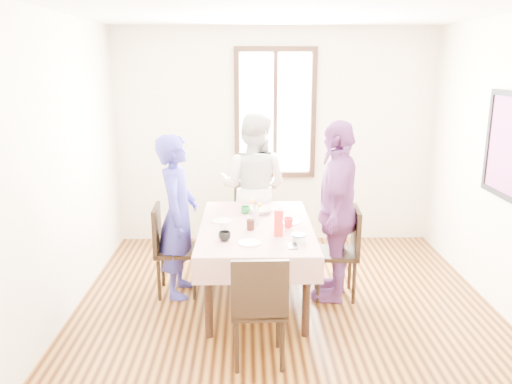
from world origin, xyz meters
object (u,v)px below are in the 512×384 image
at_px(person_right, 335,211).
at_px(chair_near, 258,307).
at_px(chair_right, 335,253).
at_px(person_far, 254,188).
at_px(person_left, 178,216).
at_px(chair_far, 254,221).
at_px(dining_table, 256,263).
at_px(chair_left, 177,250).

bearing_deg(person_right, chair_near, -18.90).
xyz_separation_m(chair_right, person_far, (-0.78, 1.01, 0.41)).
relative_size(chair_right, person_left, 0.56).
bearing_deg(person_right, chair_far, -128.36).
height_order(dining_table, chair_left, chair_left).
bearing_deg(person_left, chair_far, -36.54).
bearing_deg(person_right, person_far, -127.83).
distance_m(dining_table, chair_left, 0.80).
bearing_deg(person_right, dining_table, -71.18).
bearing_deg(chair_near, chair_right, 53.46).
bearing_deg(chair_left, person_far, 136.66).
distance_m(chair_left, chair_right, 1.57).
height_order(chair_right, person_left, person_left).
bearing_deg(chair_far, dining_table, 80.97).
bearing_deg(chair_far, chair_right, 118.21).
height_order(dining_table, person_far, person_far).
xyz_separation_m(chair_near, person_right, (0.76, 1.13, 0.43)).
bearing_deg(chair_left, person_right, 83.67).
xyz_separation_m(chair_left, chair_far, (0.78, 0.93, 0.00)).
relative_size(dining_table, chair_right, 1.73).
bearing_deg(chair_near, person_right, 54.19).
height_order(chair_left, chair_far, same).
bearing_deg(dining_table, person_far, 90.00).
bearing_deg(chair_far, person_right, 117.47).
distance_m(chair_left, chair_near, 1.46).
bearing_deg(person_right, chair_left, -78.49).
height_order(dining_table, chair_right, chair_right).
xyz_separation_m(dining_table, person_right, (0.76, 0.05, 0.51)).
bearing_deg(person_left, chair_left, 92.74).
height_order(chair_far, person_far, person_far).
bearing_deg(chair_right, person_left, 90.54).
distance_m(dining_table, person_right, 0.92).
bearing_deg(person_left, person_right, -90.94).
bearing_deg(chair_near, dining_table, 88.23).
bearing_deg(chair_near, person_left, 120.09).
xyz_separation_m(chair_right, person_left, (-1.55, 0.10, 0.35)).
distance_m(chair_right, person_right, 0.43).
bearing_deg(person_left, chair_right, -90.89).
distance_m(chair_left, chair_far, 1.22).
bearing_deg(chair_far, person_left, 41.70).
distance_m(dining_table, chair_right, 0.79).
bearing_deg(dining_table, chair_right, 3.58).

